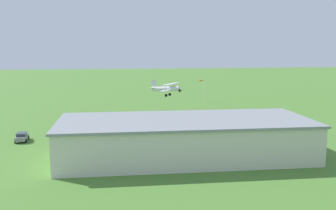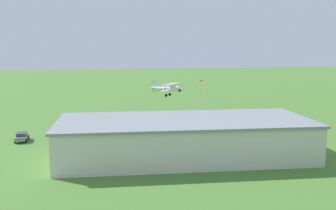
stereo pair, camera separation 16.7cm
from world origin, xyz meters
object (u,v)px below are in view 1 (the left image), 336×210
object	(u,v)px
person_walking_on_apron	(224,123)
windsock	(202,82)
biplane	(167,88)
hangar	(185,138)
car_orange	(250,127)
car_white	(61,134)
car_grey	(22,137)
person_watching_takeoff	(268,127)

from	to	relation	value
person_walking_on_apron	windsock	world-z (taller)	windsock
biplane	person_walking_on_apron	world-z (taller)	biplane
biplane	hangar	bearing A→B (deg)	86.56
hangar	car_orange	bearing A→B (deg)	-136.08
car_white	windsock	distance (m)	53.99
car_grey	person_walking_on_apron	world-z (taller)	person_walking_on_apron
person_watching_takeoff	windsock	bearing A→B (deg)	-85.94
hangar	car_white	bearing A→B (deg)	-36.57
car_orange	car_grey	bearing A→B (deg)	2.05
car_orange	car_white	distance (m)	35.14
person_walking_on_apron	windsock	xyz separation A→B (m)	(-4.13, -35.04, 5.04)
biplane	person_walking_on_apron	distance (m)	14.97
hangar	car_orange	world-z (taller)	hangar
car_grey	person_watching_takeoff	distance (m)	44.80
hangar	person_walking_on_apron	distance (m)	23.15
car_white	person_watching_takeoff	size ratio (longest dim) A/B	2.78
biplane	person_watching_takeoff	bearing A→B (deg)	140.23
car_grey	windsock	size ratio (longest dim) A/B	0.59
biplane	car_white	size ratio (longest dim) A/B	1.50
car_orange	person_watching_takeoff	bearing A→B (deg)	163.38
hangar	person_walking_on_apron	xyz separation A→B (m)	(-12.00, -19.70, -1.98)
car_grey	person_watching_takeoff	xyz separation A→B (m)	(-44.79, -0.53, 0.06)
person_watching_takeoff	car_grey	bearing A→B (deg)	0.67
car_orange	car_grey	size ratio (longest dim) A/B	1.14
biplane	person_walking_on_apron	bearing A→B (deg)	139.10
car_grey	person_walking_on_apron	xyz separation A→B (m)	(-37.79, -6.01, 0.08)
car_white	person_watching_takeoff	bearing A→B (deg)	179.80
person_watching_takeoff	person_walking_on_apron	world-z (taller)	person_walking_on_apron
car_orange	person_watching_takeoff	size ratio (longest dim) A/B	2.67
car_grey	person_walking_on_apron	distance (m)	38.26
car_orange	person_watching_takeoff	world-z (taller)	person_watching_takeoff
car_orange	person_walking_on_apron	xyz separation A→B (m)	(3.77, -4.52, 0.01)
biplane	person_watching_takeoff	distance (m)	23.35
car_orange	car_grey	world-z (taller)	car_orange
hangar	windsock	bearing A→B (deg)	-106.41
hangar	car_white	world-z (taller)	hangar
car_grey	windsock	xyz separation A→B (m)	(-41.91, -41.04, 5.12)
car_grey	car_orange	bearing A→B (deg)	-177.95
hangar	windsock	world-z (taller)	windsock
biplane	car_orange	distance (m)	20.42
biplane	car_grey	bearing A→B (deg)	28.46
biplane	car_white	distance (m)	26.20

